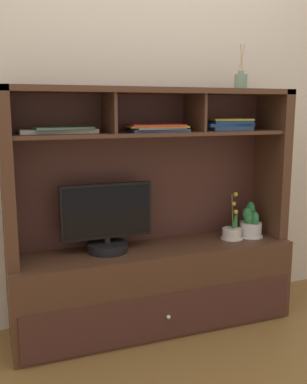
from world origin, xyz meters
name	(u,v)px	position (x,y,z in m)	size (l,w,h in m)	color
floor_plane	(154,324)	(0.00, 0.00, -0.01)	(6.00, 6.00, 0.02)	brown
back_wall	(139,87)	(0.00, 0.25, 1.40)	(6.00, 0.02, 2.80)	beige
media_console	(153,259)	(0.00, 0.01, 0.40)	(1.64, 0.46, 1.38)	#482C1C
tv_monitor	(107,223)	(-0.27, 0.01, 0.65)	(0.51, 0.23, 0.39)	black
potted_orchid	(232,232)	(0.51, -0.03, 0.52)	(0.14, 0.14, 0.29)	beige
potted_fern	(251,223)	(0.64, -0.02, 0.57)	(0.16, 0.16, 0.21)	silver
magazine_stack_left	(59,130)	(-0.51, 0.04, 1.16)	(0.40, 0.21, 0.03)	beige
magazine_stack_centre	(227,124)	(0.49, 0.04, 1.18)	(0.31, 0.22, 0.07)	#325589
magazine_stack_right	(157,128)	(0.01, -0.03, 1.17)	(0.35, 0.24, 0.04)	#39527E
diffuser_bottle	(241,81)	(0.53, -0.02, 1.43)	(0.08, 0.08, 0.25)	slate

